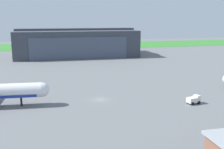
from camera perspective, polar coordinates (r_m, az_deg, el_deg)
The scene contains 4 objects.
ground_plane at distance 82.63m, azimuth -2.45°, elevation -5.34°, with size 440.00×440.00×0.00m, color slate.
grass_field_strip at distance 241.31m, azimuth -9.53°, elevation 5.99°, with size 440.00×56.00×0.08m, color #378032.
maintenance_hangar at distance 178.92m, azimuth -7.56°, elevation 6.70°, with size 75.62×37.89×17.70m.
baggage_tug at distance 82.02m, azimuth 16.91°, elevation -5.10°, with size 4.21×3.10×2.38m.
Camera 1 is at (-14.18, -77.60, 24.62)m, focal length 43.22 mm.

